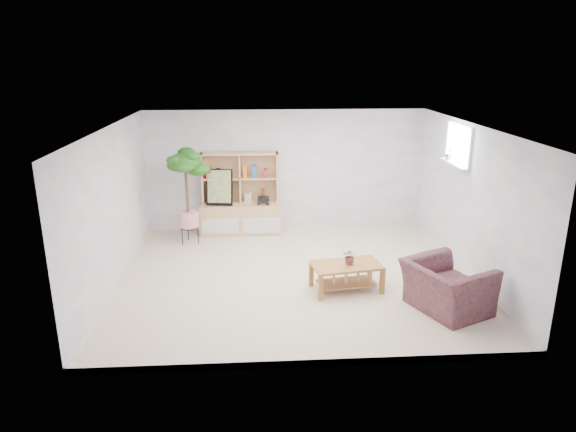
{
  "coord_description": "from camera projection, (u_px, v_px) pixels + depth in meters",
  "views": [
    {
      "loc": [
        -0.6,
        -7.52,
        3.38
      ],
      "look_at": [
        -0.09,
        0.23,
        0.95
      ],
      "focal_mm": 32.0,
      "sensor_mm": 36.0,
      "label": 1
    }
  ],
  "objects": [
    {
      "name": "baseboard",
      "position": [
        295.0,
        274.0,
        8.2
      ],
      "size": [
        5.5,
        5.0,
        0.1
      ],
      "primitive_type": null,
      "color": "silver",
      "rests_on": "floor"
    },
    {
      "name": "walls",
      "position": [
        295.0,
        205.0,
        7.85
      ],
      "size": [
        5.51,
        5.01,
        2.4
      ],
      "color": "#B9B3D8",
      "rests_on": "floor"
    },
    {
      "name": "sill_plant",
      "position": [
        449.0,
        154.0,
        8.65
      ],
      "size": [
        0.13,
        0.1,
        0.22
      ],
      "primitive_type": "imported",
      "rotation": [
        0.0,
        0.0,
        0.04
      ],
      "color": "#1A4915",
      "rests_on": "window_sill"
    },
    {
      "name": "coffee_table",
      "position": [
        346.0,
        277.0,
        7.71
      ],
      "size": [
        1.1,
        0.71,
        0.42
      ],
      "primitive_type": null,
      "rotation": [
        0.0,
        0.0,
        0.16
      ],
      "color": "olive",
      "rests_on": "floor"
    },
    {
      "name": "poster",
      "position": [
        219.0,
        187.0,
        9.92
      ],
      "size": [
        0.52,
        0.18,
        0.71
      ],
      "primitive_type": null,
      "rotation": [
        0.0,
        0.0,
        -0.12
      ],
      "color": "yellow",
      "rests_on": "storage_unit"
    },
    {
      "name": "window",
      "position": [
        459.0,
        145.0,
        8.36
      ],
      "size": [
        0.1,
        0.98,
        0.68
      ],
      "primitive_type": null,
      "color": "silver",
      "rests_on": "walls"
    },
    {
      "name": "floor_tree",
      "position": [
        187.0,
        197.0,
        9.45
      ],
      "size": [
        0.81,
        0.81,
        1.79
      ],
      "primitive_type": null,
      "rotation": [
        0.0,
        0.0,
        -0.27
      ],
      "color": "#1A4915",
      "rests_on": "floor"
    },
    {
      "name": "floor",
      "position": [
        295.0,
        277.0,
        8.21
      ],
      "size": [
        5.5,
        5.0,
        0.01
      ],
      "primitive_type": "cube",
      "color": "beige",
      "rests_on": "ground"
    },
    {
      "name": "ceiling",
      "position": [
        295.0,
        126.0,
        7.5
      ],
      "size": [
        5.5,
        5.0,
        0.01
      ],
      "primitive_type": "cube",
      "color": "white",
      "rests_on": "walls"
    },
    {
      "name": "storage_unit",
      "position": [
        240.0,
        194.0,
        10.05
      ],
      "size": [
        1.6,
        0.54,
        1.6
      ],
      "primitive_type": null,
      "color": "tan",
      "rests_on": "floor"
    },
    {
      "name": "armchair",
      "position": [
        447.0,
        284.0,
        7.04
      ],
      "size": [
        1.28,
        1.34,
        0.78
      ],
      "primitive_type": "imported",
      "rotation": [
        0.0,
        0.0,
        2.0
      ],
      "color": "#17193F",
      "rests_on": "floor"
    },
    {
      "name": "toy_truck",
      "position": [
        263.0,
        200.0,
        10.06
      ],
      "size": [
        0.32,
        0.23,
        0.17
      ],
      "primitive_type": null,
      "rotation": [
        0.0,
        0.0,
        -0.03
      ],
      "color": "black",
      "rests_on": "storage_unit"
    },
    {
      "name": "window_sill",
      "position": [
        454.0,
        164.0,
        8.45
      ],
      "size": [
        0.14,
        1.0,
        0.04
      ],
      "primitive_type": "cube",
      "color": "silver",
      "rests_on": "walls"
    },
    {
      "name": "table_plant",
      "position": [
        350.0,
        256.0,
        7.62
      ],
      "size": [
        0.26,
        0.24,
        0.24
      ],
      "primitive_type": "imported",
      "rotation": [
        0.0,
        0.0,
        -0.24
      ],
      "color": "#1F551E",
      "rests_on": "coffee_table"
    }
  ]
}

